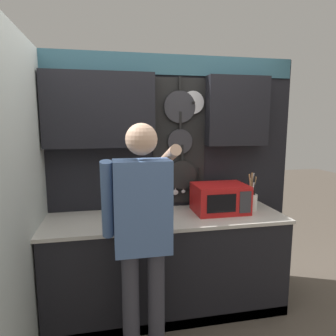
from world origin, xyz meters
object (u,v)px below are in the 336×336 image
Objects in this scene: microwave at (220,198)px; knife_block at (135,207)px; utensil_crock at (251,200)px; person at (142,225)px.

knife_block is at bearing 179.99° from microwave.
utensil_crock is (1.10, 0.00, 0.01)m from knife_block.
knife_block is 1.10m from utensil_crock.
person is (-0.79, -0.60, 0.01)m from microwave.
person reaches higher than utensil_crock.
microwave is at bearing 37.17° from person.
microwave is 0.32m from utensil_crock.
utensil_crock is at bearing 0.04° from knife_block.
person is at bearing -151.58° from utensil_crock.
person is at bearing -142.83° from microwave.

